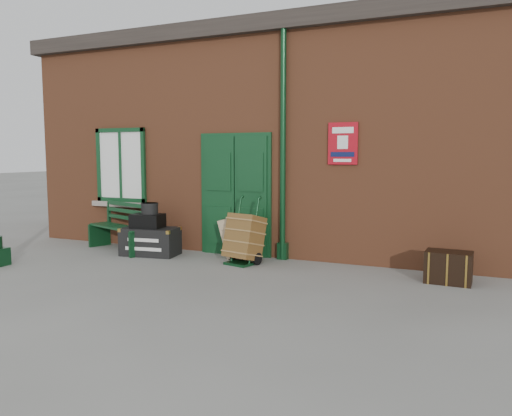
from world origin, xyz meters
The scene contains 10 objects.
ground centered at (0.00, 0.00, 0.00)m, with size 80.00×80.00×0.00m, color gray.
station_building centered at (0.00, 3.49, 2.16)m, with size 10.30×4.30×4.36m.
bench centered at (-2.53, 0.97, 0.48)m, with size 1.62×0.98×0.96m.
houdini_trunk centered at (-1.75, 0.81, 0.26)m, with size 1.02×0.56×0.51m, color black.
strongbox centered at (-1.80, 0.81, 0.64)m, with size 0.56×0.41×0.26m, color black.
hatbox centered at (-1.77, 0.84, 0.87)m, with size 0.31×0.31×0.20m, color black.
suitcase_back centered at (-0.26, 1.25, 0.37)m, with size 0.20×0.51×0.71m, color tan.
suitcase_front centered at (-0.08, 1.18, 0.32)m, with size 0.18×0.46×0.61m, color tan.
porter_trolley centered at (0.16, 0.85, 0.44)m, with size 0.68×0.71×1.14m.
dark_trunk centered at (3.45, 0.87, 0.23)m, with size 0.64×0.42×0.47m, color black.
Camera 1 is at (3.74, -6.79, 1.87)m, focal length 35.00 mm.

